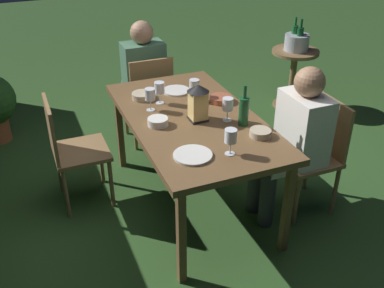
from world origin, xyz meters
TOP-DOWN VIEW (x-y plane):
  - ground_plane at (0.00, 0.00)m, footprint 16.00×16.00m
  - dining_table at (0.00, 0.00)m, footprint 1.61×0.88m
  - chair_head_far at (1.05, 0.00)m, footprint 0.40×0.42m
  - person_in_green at (1.25, 0.00)m, footprint 0.48×0.38m
  - chair_side_right_b at (0.36, 0.83)m, footprint 0.42×0.40m
  - chair_side_left_a at (-0.36, -0.83)m, footprint 0.42×0.40m
  - person_in_cream at (-0.36, -0.64)m, footprint 0.38×0.47m
  - lantern_centerpiece at (-0.06, -0.02)m, footprint 0.15×0.15m
  - green_bottle_on_table at (-0.25, -0.28)m, footprint 0.07×0.07m
  - wine_glass_a at (0.21, 0.24)m, footprint 0.08×0.08m
  - wine_glass_b at (0.25, -0.12)m, footprint 0.08×0.08m
  - wine_glass_c at (-0.15, -0.20)m, footprint 0.08×0.08m
  - wine_glass_d at (0.30, 0.14)m, footprint 0.08×0.08m
  - wine_glass_e at (-0.56, -0.02)m, footprint 0.08×0.08m
  - plate_a at (0.46, -0.05)m, footprint 0.22×0.22m
  - plate_b at (-0.50, 0.20)m, footprint 0.24×0.24m
  - bowl_olives at (-0.03, 0.27)m, footprint 0.14×0.14m
  - bowl_bread at (0.15, -0.30)m, footprint 0.17×0.17m
  - bowl_salad at (0.43, 0.24)m, footprint 0.16×0.16m
  - bowl_dip at (-0.44, -0.30)m, footprint 0.14×0.14m
  - side_table at (1.25, -1.71)m, footprint 0.50×0.50m
  - ice_bucket at (1.25, -1.71)m, footprint 0.26×0.26m

SIDE VIEW (x-z plane):
  - ground_plane at x=0.00m, z-range 0.00..0.00m
  - side_table at x=1.25m, z-range 0.10..0.76m
  - chair_head_far at x=1.05m, z-range 0.05..0.92m
  - chair_side_right_b at x=0.36m, z-range 0.05..0.92m
  - chair_side_left_a at x=-0.36m, z-range 0.05..0.92m
  - person_in_green at x=1.25m, z-range 0.06..1.21m
  - person_in_cream at x=-0.36m, z-range 0.06..1.21m
  - dining_table at x=0.00m, z-range 0.32..1.07m
  - ice_bucket at x=1.25m, z-range 0.58..0.92m
  - plate_a at x=0.46m, z-range 0.75..0.77m
  - plate_b at x=-0.50m, z-range 0.75..0.77m
  - bowl_bread at x=0.15m, z-range 0.76..0.80m
  - bowl_dip at x=-0.44m, z-range 0.76..0.80m
  - bowl_salad at x=0.43m, z-range 0.76..0.80m
  - bowl_olives at x=-0.03m, z-range 0.76..0.81m
  - green_bottle_on_table at x=-0.25m, z-range 0.72..1.01m
  - wine_glass_a at x=0.21m, z-range 0.79..0.96m
  - wine_glass_b at x=0.25m, z-range 0.79..0.96m
  - wine_glass_c at x=-0.15m, z-range 0.79..0.96m
  - wine_glass_d at x=0.30m, z-range 0.79..0.96m
  - wine_glass_e at x=-0.56m, z-range 0.79..0.96m
  - lantern_centerpiece at x=-0.06m, z-range 0.77..1.03m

